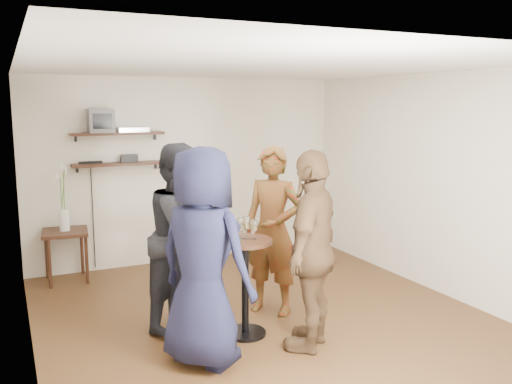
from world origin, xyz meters
The scene contains 18 objects.
room centered at (0.00, 0.00, 1.30)m, with size 4.58×5.08×2.68m.
shelf_upper centered at (-1.00, 2.38, 1.85)m, with size 1.20×0.25×0.04m, color black.
shelf_lower centered at (-1.00, 2.38, 1.45)m, with size 1.20×0.25×0.04m, color black.
crt_monitor centered at (-1.21, 2.38, 2.02)m, with size 0.32×0.30×0.30m, color #59595B.
dvd_deck centered at (-0.80, 2.38, 1.90)m, with size 0.40×0.24×0.06m, color silver.
radio centered at (-0.86, 2.38, 1.52)m, with size 0.22×0.10×0.10m, color black.
power_strip centered at (-1.36, 2.42, 1.48)m, with size 0.30×0.05×0.03m, color black.
side_table centered at (-1.74, 2.20, 0.55)m, with size 0.60×0.60×0.66m.
vase_lilies centered at (-1.74, 2.20, 0.94)m, with size 0.19×0.19×0.90m.
drinks_table centered at (-0.35, -0.27, 0.62)m, with size 0.52×0.52×0.96m.
wine_glass_fl centered at (-0.41, -0.28, 1.08)m, with size 0.06×0.06×0.19m.
wine_glass_fr centered at (-0.27, -0.31, 1.09)m, with size 0.06×0.06×0.19m.
wine_glass_bl centered at (-0.38, -0.21, 1.09)m, with size 0.07×0.07×0.20m.
wine_glass_br centered at (-0.33, -0.25, 1.10)m, with size 0.07×0.07×0.21m.
person_plaid centered at (0.16, 0.16, 0.90)m, with size 0.66×0.43×1.80m, color #A71613.
person_dark centered at (-0.81, 0.22, 0.93)m, with size 0.90×0.70×1.86m, color black.
person_navy centered at (-0.90, -0.64, 0.95)m, with size 0.92×0.60×1.89m, color #161832.
person_brown centered at (0.10, -0.76, 0.92)m, with size 1.08×0.45×1.84m, color #4B3420.
Camera 1 is at (-2.38, -4.85, 2.22)m, focal length 38.00 mm.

